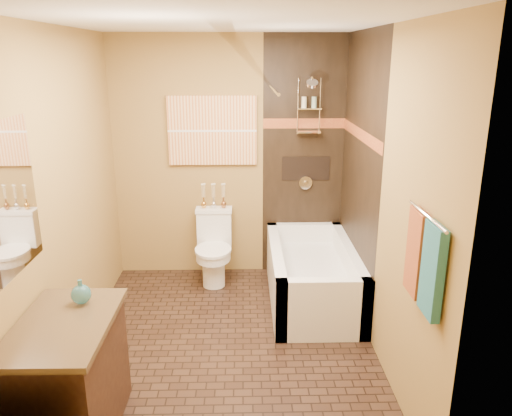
{
  "coord_description": "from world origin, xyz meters",
  "views": [
    {
      "loc": [
        0.15,
        -3.61,
        2.29
      ],
      "look_at": [
        0.25,
        0.4,
        1.05
      ],
      "focal_mm": 35.0,
      "sensor_mm": 36.0,
      "label": 1
    }
  ],
  "objects_px": {
    "toilet": "(214,247)",
    "bathtub": "(312,280)",
    "sunset_painting": "(212,131)",
    "vanity": "(69,380)"
  },
  "relations": [
    {
      "from": "bathtub",
      "to": "toilet",
      "type": "relative_size",
      "value": 2.0
    },
    {
      "from": "toilet",
      "to": "bathtub",
      "type": "bearing_deg",
      "value": -25.82
    },
    {
      "from": "sunset_painting",
      "to": "vanity",
      "type": "distance_m",
      "value": 2.83
    },
    {
      "from": "sunset_painting",
      "to": "toilet",
      "type": "relative_size",
      "value": 1.2
    },
    {
      "from": "sunset_painting",
      "to": "bathtub",
      "type": "height_order",
      "value": "sunset_painting"
    },
    {
      "from": "sunset_painting",
      "to": "toilet",
      "type": "bearing_deg",
      "value": -90.0
    },
    {
      "from": "vanity",
      "to": "toilet",
      "type": "bearing_deg",
      "value": 71.73
    },
    {
      "from": "sunset_painting",
      "to": "vanity",
      "type": "relative_size",
      "value": 1.0
    },
    {
      "from": "toilet",
      "to": "vanity",
      "type": "relative_size",
      "value": 0.83
    },
    {
      "from": "sunset_painting",
      "to": "bathtub",
      "type": "bearing_deg",
      "value": -36.85
    }
  ]
}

